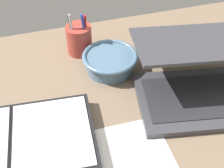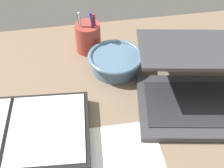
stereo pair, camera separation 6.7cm
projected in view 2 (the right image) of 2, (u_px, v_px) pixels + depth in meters
The scene contains 5 objects.
desk_top at pixel (129, 131), 77.75cm from camera, with size 140.00×100.00×2.00cm, color #75604C.
laptop at pixel (202, 86), 80.91cm from camera, with size 38.35×37.05×15.13cm.
bowl at pixel (116, 61), 91.76cm from camera, with size 16.45×16.45×5.44cm.
pen_cup at pixel (88, 37), 97.86cm from camera, with size 7.91×7.91×14.60cm.
planner at pixel (8, 135), 73.35cm from camera, with size 40.11×26.03×3.88cm.
Camera 2 is at (-12.91, -47.37, 62.59)cm, focal length 50.00 mm.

